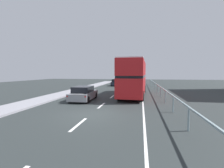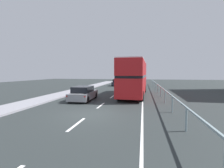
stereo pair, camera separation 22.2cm
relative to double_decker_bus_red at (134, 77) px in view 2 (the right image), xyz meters
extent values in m
cube|color=#292F2F|center=(-2.41, -9.49, -2.30)|extent=(73.99, 120.00, 0.10)
cube|color=gray|center=(-8.88, -9.49, -2.18)|extent=(2.57, 80.00, 0.14)
cube|color=silver|center=(-2.41, -11.87, -2.24)|extent=(0.16, 2.35, 0.01)
cube|color=silver|center=(-2.41, -6.64, -2.24)|extent=(0.16, 2.35, 0.01)
cube|color=silver|center=(-2.41, -1.42, -2.24)|extent=(0.16, 2.35, 0.01)
cube|color=silver|center=(-2.41, 3.80, -2.24)|extent=(0.16, 2.35, 0.01)
cube|color=silver|center=(-2.41, 9.03, -2.24)|extent=(0.16, 2.35, 0.01)
cube|color=silver|center=(-2.41, 14.25, -2.24)|extent=(0.16, 2.35, 0.01)
cube|color=silver|center=(-2.41, 19.47, -2.24)|extent=(0.16, 2.35, 0.01)
cube|color=silver|center=(1.04, -0.49, -2.24)|extent=(0.12, 46.00, 0.01)
cube|color=#83989D|center=(3.08, -0.49, -1.12)|extent=(0.08, 42.00, 0.08)
cylinder|color=#83989D|center=(3.08, -11.94, -1.68)|extent=(0.10, 0.10, 1.13)
cylinder|color=#83989D|center=(3.08, -8.13, -1.68)|extent=(0.10, 0.10, 1.13)
cylinder|color=#83989D|center=(3.08, -4.31, -1.68)|extent=(0.10, 0.10, 1.13)
cylinder|color=#83989D|center=(3.08, -0.49, -1.68)|extent=(0.10, 0.10, 1.13)
cylinder|color=#83989D|center=(3.08, 3.33, -1.68)|extent=(0.10, 0.10, 1.13)
cylinder|color=#83989D|center=(3.08, 7.15, -1.68)|extent=(0.10, 0.10, 1.13)
cylinder|color=#83989D|center=(3.08, 10.96, -1.68)|extent=(0.10, 0.10, 1.13)
cylinder|color=#83989D|center=(3.08, 14.78, -1.68)|extent=(0.10, 0.10, 1.13)
cylinder|color=#83989D|center=(3.08, 18.60, -1.68)|extent=(0.10, 0.10, 1.13)
cube|color=red|center=(0.00, -0.01, -0.95)|extent=(3.01, 10.98, 1.89)
cube|color=black|center=(0.00, -0.01, 0.11)|extent=(3.01, 10.54, 0.24)
cube|color=red|center=(0.00, -0.01, 1.04)|extent=(3.01, 10.98, 1.60)
cube|color=silver|center=(0.00, -0.01, 1.89)|extent=(2.95, 10.76, 0.10)
cube|color=black|center=(0.24, 5.40, -0.86)|extent=(2.27, 0.14, 1.32)
cube|color=yellow|center=(0.24, 5.40, 1.44)|extent=(1.52, 0.11, 0.28)
cylinder|color=black|center=(-0.98, 4.08, -1.75)|extent=(0.32, 1.01, 1.00)
cylinder|color=black|center=(1.34, 3.97, -1.75)|extent=(0.32, 1.01, 1.00)
cylinder|color=black|center=(-1.33, -3.79, -1.75)|extent=(0.32, 1.01, 1.00)
cylinder|color=black|center=(0.99, -3.89, -1.75)|extent=(0.32, 1.01, 1.00)
cube|color=gray|center=(-4.81, -4.27, -1.73)|extent=(2.01, 4.52, 0.67)
cube|color=black|center=(-4.80, -4.49, -1.12)|extent=(1.71, 2.51, 0.56)
cube|color=red|center=(-5.54, -6.50, -1.56)|extent=(0.16, 0.07, 0.12)
cube|color=red|center=(-3.90, -6.44, -1.56)|extent=(0.16, 0.07, 0.12)
cylinder|color=black|center=(-5.70, -2.78, -1.93)|extent=(0.22, 0.65, 0.64)
cylinder|color=black|center=(-4.02, -2.71, -1.93)|extent=(0.22, 0.65, 0.64)
cylinder|color=black|center=(-5.59, -5.83, -1.93)|extent=(0.22, 0.65, 0.64)
cylinder|color=black|center=(-3.91, -5.77, -1.93)|extent=(0.22, 0.65, 0.64)
cube|color=#202634|center=(-4.32, 14.94, -1.74)|extent=(1.92, 4.51, 0.66)
cube|color=black|center=(-4.32, 14.72, -1.12)|extent=(1.66, 2.50, 0.58)
cube|color=red|center=(-5.08, 12.72, -1.57)|extent=(0.16, 0.06, 0.12)
cube|color=red|center=(-3.46, 12.75, -1.57)|extent=(0.16, 0.06, 0.12)
cylinder|color=black|center=(-5.19, 16.46, -1.93)|extent=(0.21, 0.64, 0.64)
cylinder|color=black|center=(-3.52, 16.50, -1.93)|extent=(0.21, 0.64, 0.64)
cylinder|color=black|center=(-5.12, 13.39, -1.93)|extent=(0.21, 0.64, 0.64)
cylinder|color=black|center=(-3.46, 13.43, -1.93)|extent=(0.21, 0.64, 0.64)
camera|label=1|loc=(0.84, -20.17, 0.51)|focal=26.75mm
camera|label=2|loc=(1.06, -20.14, 0.51)|focal=26.75mm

